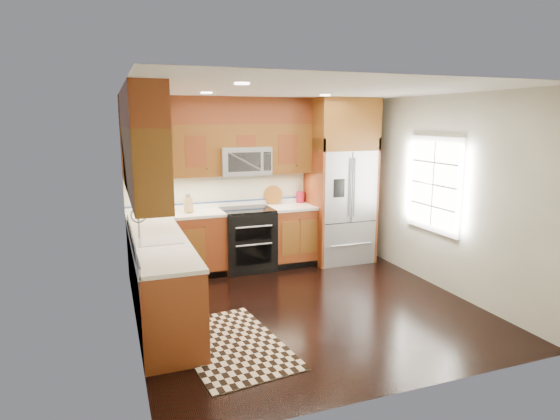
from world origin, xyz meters
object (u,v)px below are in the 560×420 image
object	(u,v)px
knife_block	(188,205)
range	(248,239)
refrigerator	(341,181)
rug	(231,344)
utensil_crock	(300,195)

from	to	relation	value
knife_block	range	bearing A→B (deg)	-3.33
range	refrigerator	size ratio (longest dim) A/B	0.36
range	knife_block	size ratio (longest dim) A/B	3.49
refrigerator	knife_block	size ratio (longest dim) A/B	9.61
knife_block	rug	bearing A→B (deg)	-89.80
knife_block	utensil_crock	xyz separation A→B (m)	(1.85, 0.19, 0.02)
rug	utensil_crock	distance (m)	3.34
refrigerator	rug	distance (m)	3.58
refrigerator	utensil_crock	xyz separation A→B (m)	(-0.58, 0.28, -0.23)
rug	knife_block	size ratio (longest dim) A/B	5.89
refrigerator	knife_block	distance (m)	2.44
refrigerator	utensil_crock	world-z (taller)	refrigerator
range	utensil_crock	bearing A→B (deg)	14.08
range	knife_block	world-z (taller)	knife_block
range	rug	world-z (taller)	range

